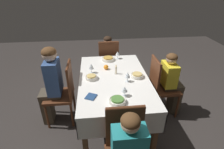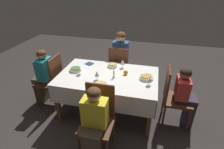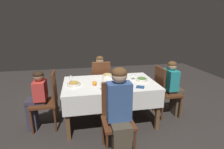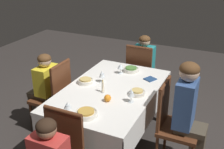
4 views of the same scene
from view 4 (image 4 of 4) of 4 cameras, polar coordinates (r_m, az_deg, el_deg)
ground_plane at (r=3.56m, az=-0.26°, el=-13.51°), size 8.00×8.00×0.00m
dining_table at (r=3.20m, az=-0.29°, el=-4.34°), size 1.56×0.98×0.73m
chair_north at (r=3.03m, az=12.25°, el=-9.30°), size 0.41×0.41×0.96m
chair_south at (r=3.55m, az=-11.56°, el=-3.96°), size 0.41×0.41×0.96m
chair_west at (r=4.12m, az=5.82°, el=0.44°), size 0.41×0.41×0.96m
person_adult_denim at (r=2.93m, az=15.49°, el=-7.31°), size 0.30×0.34×1.21m
person_child_yellow at (r=3.63m, az=-13.78°, el=-2.78°), size 0.30×0.33×1.04m
person_child_teal at (r=4.24m, az=6.62°, el=1.92°), size 0.33×0.30×1.06m
bowl_north at (r=3.04m, az=5.10°, el=-3.65°), size 0.17×0.17×0.06m
wine_glass_north at (r=2.86m, az=3.94°, el=-3.73°), size 0.07×0.07×0.15m
bowl_south at (r=3.30m, az=-5.41°, el=-1.29°), size 0.18×0.18×0.06m
wine_glass_south at (r=3.29m, az=-2.04°, el=0.08°), size 0.07×0.07×0.15m
bowl_east at (r=2.67m, az=-5.28°, el=-7.82°), size 0.22×0.22×0.06m
wine_glass_east at (r=2.68m, az=-8.99°, el=-6.24°), size 0.07×0.07×0.13m
bowl_west at (r=3.61m, az=3.90°, el=1.06°), size 0.20×0.20×0.06m
wine_glass_west at (r=3.52m, az=1.74°, el=1.63°), size 0.08×0.08×0.13m
candle_centerpiece at (r=3.07m, az=-1.87°, el=-2.68°), size 0.05×0.05×0.15m
orange_fruit at (r=2.90m, az=-0.91°, el=-4.82°), size 0.07×0.07×0.07m
napkin_red_folded at (r=3.42m, az=7.75°, el=-0.92°), size 0.16×0.16×0.01m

